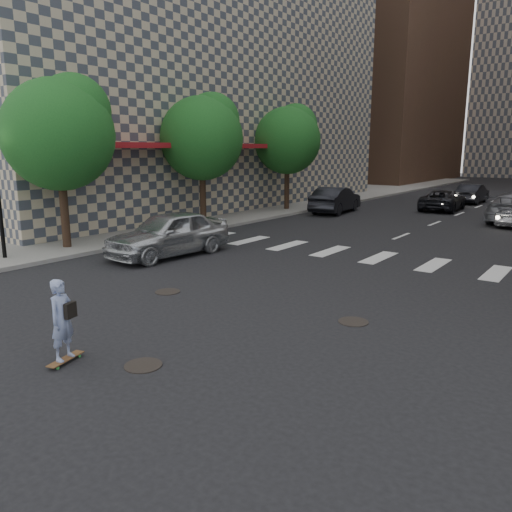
{
  "coord_description": "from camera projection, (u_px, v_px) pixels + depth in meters",
  "views": [
    {
      "loc": [
        7.97,
        -8.2,
        3.93
      ],
      "look_at": [
        0.73,
        1.68,
        1.3
      ],
      "focal_mm": 35.0,
      "sensor_mm": 36.0,
      "label": 1
    }
  ],
  "objects": [
    {
      "name": "ground",
      "position": [
        190.0,
        317.0,
        11.9
      ],
      "size": [
        160.0,
        160.0,
        0.0
      ],
      "primitive_type": "plane",
      "color": "black",
      "rests_on": "ground"
    },
    {
      "name": "sidewalk_left",
      "position": [
        236.0,
        203.0,
        36.03
      ],
      "size": [
        13.0,
        80.0,
        0.15
      ],
      "primitive_type": "cube",
      "color": "gray",
      "rests_on": "ground"
    },
    {
      "name": "building_left",
      "position": [
        176.0,
        23.0,
        34.53
      ],
      "size": [
        16.4,
        33.0,
        25.0
      ],
      "color": "tan",
      "rests_on": "ground"
    },
    {
      "name": "tower_left",
      "position": [
        374.0,
        18.0,
        62.62
      ],
      "size": [
        18.0,
        24.0,
        40.0
      ],
      "primitive_type": "cube",
      "color": "brown",
      "rests_on": "ground"
    },
    {
      "name": "tree_a",
      "position": [
        62.0,
        130.0,
        18.86
      ],
      "size": [
        4.2,
        4.2,
        6.6
      ],
      "color": "#382619",
      "rests_on": "sidewalk_left"
    },
    {
      "name": "tree_b",
      "position": [
        204.0,
        135.0,
        25.16
      ],
      "size": [
        4.2,
        4.2,
        6.6
      ],
      "color": "#382619",
      "rests_on": "sidewalk_left"
    },
    {
      "name": "tree_c",
      "position": [
        289.0,
        137.0,
        31.47
      ],
      "size": [
        4.2,
        4.2,
        6.6
      ],
      "color": "#382619",
      "rests_on": "sidewalk_left"
    },
    {
      "name": "manhole_a",
      "position": [
        143.0,
        365.0,
        9.23
      ],
      "size": [
        0.7,
        0.7,
        0.02
      ],
      "primitive_type": "cylinder",
      "color": "black",
      "rests_on": "ground"
    },
    {
      "name": "manhole_b",
      "position": [
        168.0,
        292.0,
        14.0
      ],
      "size": [
        0.7,
        0.7,
        0.02
      ],
      "primitive_type": "cylinder",
      "color": "black",
      "rests_on": "ground"
    },
    {
      "name": "manhole_c",
      "position": [
        353.0,
        322.0,
        11.56
      ],
      "size": [
        0.7,
        0.7,
        0.02
      ],
      "primitive_type": "cylinder",
      "color": "black",
      "rests_on": "ground"
    },
    {
      "name": "skateboarder",
      "position": [
        62.0,
        320.0,
        9.19
      ],
      "size": [
        0.5,
        0.84,
        1.62
      ],
      "rotation": [
        0.0,
        0.0,
        0.27
      ],
      "color": "brown",
      "rests_on": "ground"
    },
    {
      "name": "silver_sedan",
      "position": [
        169.0,
        234.0,
        18.58
      ],
      "size": [
        2.39,
        5.09,
        1.69
      ],
      "primitive_type": "imported",
      "rotation": [
        0.0,
        0.0,
        -0.08
      ],
      "color": "#B6BABD",
      "rests_on": "ground"
    },
    {
      "name": "traffic_car_a",
      "position": [
        336.0,
        200.0,
        31.26
      ],
      "size": [
        2.26,
        5.05,
        1.61
      ],
      "primitive_type": "imported",
      "rotation": [
        0.0,
        0.0,
        3.26
      ],
      "color": "black",
      "rests_on": "ground"
    },
    {
      "name": "traffic_car_c",
      "position": [
        443.0,
        200.0,
        32.46
      ],
      "size": [
        2.44,
        4.85,
        1.32
      ],
      "primitive_type": "imported",
      "rotation": [
        0.0,
        0.0,
        3.2
      ],
      "color": "black",
      "rests_on": "ground"
    },
    {
      "name": "traffic_car_e",
      "position": [
        472.0,
        194.0,
        36.89
      ],
      "size": [
        1.52,
        4.27,
        1.4
      ],
      "primitive_type": "imported",
      "rotation": [
        0.0,
        0.0,
        3.13
      ],
      "color": "black",
      "rests_on": "ground"
    }
  ]
}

